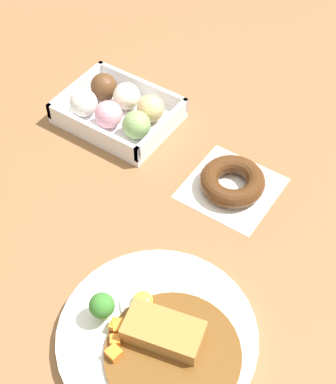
{
  "coord_description": "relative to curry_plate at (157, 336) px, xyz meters",
  "views": [
    {
      "loc": [
        0.32,
        -0.43,
        0.71
      ],
      "look_at": [
        -0.0,
        0.05,
        0.03
      ],
      "focal_mm": 53.34,
      "sensor_mm": 36.0,
      "label": 1
    }
  ],
  "objects": [
    {
      "name": "curry_plate",
      "position": [
        0.0,
        0.0,
        0.0
      ],
      "size": [
        0.27,
        0.27,
        0.07
      ],
      "color": "white",
      "rests_on": "ground_plane"
    },
    {
      "name": "ground_plane",
      "position": [
        -0.12,
        0.15,
        -0.01
      ],
      "size": [
        1.6,
        1.6,
        0.0
      ],
      "primitive_type": "plane",
      "color": "brown"
    },
    {
      "name": "donut_box",
      "position": [
        -0.31,
        0.32,
        0.01
      ],
      "size": [
        0.2,
        0.16,
        0.06
      ],
      "color": "white",
      "rests_on": "ground_plane"
    },
    {
      "name": "chocolate_ring_donut",
      "position": [
        -0.05,
        0.29,
        0.0
      ],
      "size": [
        0.14,
        0.14,
        0.03
      ],
      "color": "white",
      "rests_on": "ground_plane"
    }
  ]
}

